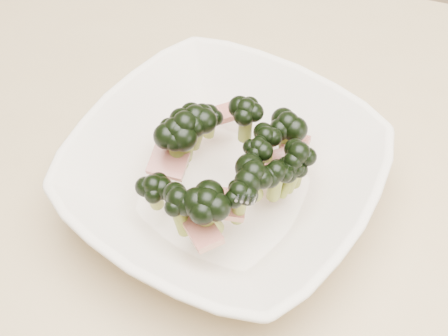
{
  "coord_description": "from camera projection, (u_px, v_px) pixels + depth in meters",
  "views": [
    {
      "loc": [
        0.0,
        -0.34,
        1.29
      ],
      "look_at": [
        -0.11,
        0.01,
        0.8
      ],
      "focal_mm": 50.0,
      "sensor_mm": 36.0,
      "label": 1
    }
  ],
  "objects": [
    {
      "name": "broccoli_dish",
      "position": [
        225.0,
        174.0,
        0.62
      ],
      "size": [
        0.37,
        0.37,
        0.11
      ],
      "color": "silver",
      "rests_on": "dining_table"
    },
    {
      "name": "dining_table",
      "position": [
        310.0,
        276.0,
        0.7
      ],
      "size": [
        1.2,
        0.8,
        0.75
      ],
      "color": "tan",
      "rests_on": "ground"
    }
  ]
}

